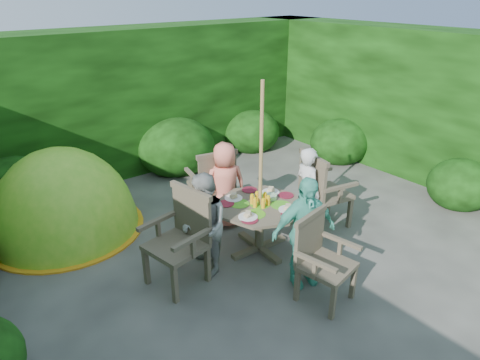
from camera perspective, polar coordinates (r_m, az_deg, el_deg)
ground at (r=5.43m, az=4.77°, el=-10.90°), size 60.00×60.00×0.00m
hedge_enclosure at (r=5.78m, az=-3.83°, el=5.40°), size 9.00×9.00×2.50m
patio_table at (r=5.38m, az=2.68°, el=-4.23°), size 1.20×1.20×0.79m
parasol_pole at (r=5.13m, az=2.77°, el=1.09°), size 0.05×0.05×2.20m
garden_chair_right at (r=6.03m, az=10.83°, el=-1.23°), size 0.68×0.73×1.05m
garden_chair_left at (r=4.89m, az=-7.81°, el=-7.50°), size 0.67×0.73×1.06m
garden_chair_back at (r=6.17m, az=-3.58°, el=-0.34°), size 0.72×0.66×1.03m
garden_chair_front at (r=4.70m, az=10.71°, el=-10.12°), size 0.65×0.60×0.94m
child_right at (r=5.82m, az=8.96°, el=-1.49°), size 0.38×0.50×1.24m
child_left at (r=4.95m, az=-4.75°, el=-6.06°), size 0.63×0.72×1.25m
child_back at (r=5.93m, az=-2.02°, el=-0.68°), size 0.70×0.57×1.23m
child_front at (r=4.80m, az=8.51°, el=-6.90°), size 0.83×0.54×1.32m
dome_tent at (r=6.52m, az=-21.93°, el=-6.21°), size 2.22×2.22×2.40m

